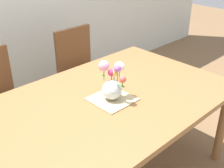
% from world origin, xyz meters
% --- Properties ---
extents(dining_table, '(1.73, 1.14, 0.72)m').
position_xyz_m(dining_table, '(0.00, 0.00, 0.65)').
color(dining_table, olive).
rests_on(dining_table, ground_plane).
extents(chair_right, '(0.42, 0.42, 0.90)m').
position_xyz_m(chair_right, '(0.45, 0.91, 0.52)').
color(chair_right, brown).
rests_on(chair_right, ground_plane).
extents(placemat, '(0.27, 0.27, 0.01)m').
position_xyz_m(placemat, '(-0.02, -0.04, 0.72)').
color(placemat, tan).
rests_on(placemat, dining_table).
extents(flower_vase, '(0.17, 0.23, 0.26)m').
position_xyz_m(flower_vase, '(-0.01, -0.03, 0.84)').
color(flower_vase, silver).
rests_on(flower_vase, placemat).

